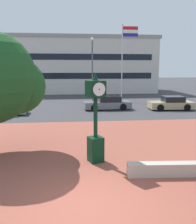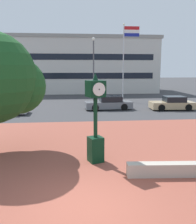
{
  "view_description": "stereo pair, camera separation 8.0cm",
  "coord_description": "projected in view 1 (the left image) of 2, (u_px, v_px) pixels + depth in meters",
  "views": [
    {
      "loc": [
        -0.3,
        -6.65,
        3.91
      ],
      "look_at": [
        0.8,
        3.63,
        2.11
      ],
      "focal_mm": 40.27,
      "sensor_mm": 36.0,
      "label": 1
    },
    {
      "loc": [
        -0.22,
        -6.66,
        3.91
      ],
      "look_at": [
        0.8,
        3.63,
        2.11
      ],
      "focal_mm": 40.27,
      "sensor_mm": 36.0,
      "label": 2
    }
  ],
  "objects": [
    {
      "name": "car_street_far",
      "position": [
        171.0,
        104.0,
        24.15
      ],
      "size": [
        4.19,
        2.09,
        1.28
      ],
      "rotation": [
        0.0,
        0.0,
        1.53
      ],
      "color": "tan",
      "rests_on": "ground"
    },
    {
      "name": "car_street_near",
      "position": [
        1.0,
        108.0,
        21.47
      ],
      "size": [
        4.46,
        1.99,
        1.28
      ],
      "rotation": [
        0.0,
        0.0,
        1.6
      ],
      "color": "#B7BABF",
      "rests_on": "ground"
    },
    {
      "name": "civic_building",
      "position": [
        79.0,
        65.0,
        43.14
      ],
      "size": [
        25.04,
        11.63,
        8.92
      ],
      "color": "beige",
      "rests_on": "ground"
    },
    {
      "name": "planter_wall",
      "position": [
        171.0,
        169.0,
        9.22
      ],
      "size": [
        3.22,
        0.63,
        0.5
      ],
      "primitive_type": "cube",
      "rotation": [
        0.0,
        0.0,
        -0.07
      ],
      "color": "#ADA393",
      "rests_on": "ground"
    },
    {
      "name": "car_street_mid",
      "position": [
        108.0,
        103.0,
        24.26
      ],
      "size": [
        4.52,
        2.07,
        1.28
      ],
      "rotation": [
        0.0,
        0.0,
        1.62
      ],
      "color": "slate",
      "rests_on": "ground"
    },
    {
      "name": "street_lamp_post",
      "position": [
        92.0,
        65.0,
        26.68
      ],
      "size": [
        0.36,
        0.36,
        7.11
      ],
      "color": "#4C4C51",
      "rests_on": "ground"
    },
    {
      "name": "street_clock",
      "position": [
        96.0,
        120.0,
        10.38
      ],
      "size": [
        0.84,
        0.85,
        3.74
      ],
      "rotation": [
        0.0,
        0.0,
        0.34
      ],
      "color": "black",
      "rests_on": "ground"
    },
    {
      "name": "flagpole_primary",
      "position": [
        124.0,
        55.0,
        29.55
      ],
      "size": [
        1.91,
        0.14,
        9.0
      ],
      "color": "silver",
      "rests_on": "ground"
    },
    {
      "name": "ground_plane",
      "position": [
        84.0,
        206.0,
        7.21
      ],
      "size": [
        200.0,
        200.0,
        0.0
      ],
      "primitive_type": "plane",
      "color": "#38383A"
    },
    {
      "name": "plaza_brick_paving",
      "position": [
        79.0,
        159.0,
        10.96
      ],
      "size": [
        44.0,
        15.65,
        0.01
      ],
      "primitive_type": "cube",
      "color": "brown",
      "rests_on": "ground"
    }
  ]
}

